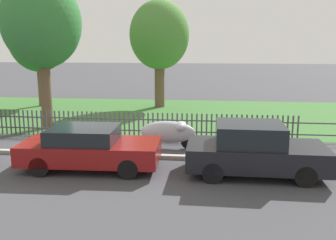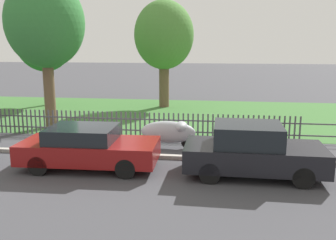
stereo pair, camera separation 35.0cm
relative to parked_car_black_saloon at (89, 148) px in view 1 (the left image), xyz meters
The scene contains 10 objects.
ground_plane 1.45m from the parked_car_black_saloon, 120.58° to the left, with size 120.00×120.00×0.00m, color #424247.
kerb_stone 1.50m from the parked_car_black_saloon, 118.48° to the left, with size 34.70×0.20×0.12m, color #B2ADA3.
grass_strip 8.89m from the parked_car_black_saloon, 94.27° to the left, with size 34.70×10.08×0.01m, color #3D7033.
park_fence 3.88m from the parked_car_black_saloon, 99.82° to the left, with size 34.70×0.05×1.02m.
parked_car_black_saloon is the anchor object (origin of this frame).
parked_car_navy_estate 4.76m from the parked_car_black_saloon, ahead, with size 3.85×1.83×1.48m.
covered_motorcycle 3.22m from the parked_car_black_saloon, 49.08° to the left, with size 2.00×0.74×0.98m.
tree_nearest_kerb 13.00m from the parked_car_black_saloon, 120.65° to the left, with size 3.41×3.41×5.94m.
tree_behind_motorcycle 7.32m from the parked_car_black_saloon, 124.73° to the left, with size 3.32×3.32×6.43m.
tree_mid_park 11.74m from the parked_car_black_saloon, 86.89° to the left, with size 3.38×3.38×6.08m.
Camera 1 is at (4.13, -11.42, 3.64)m, focal length 40.00 mm.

